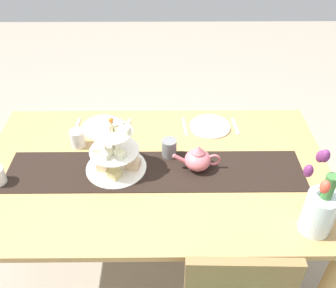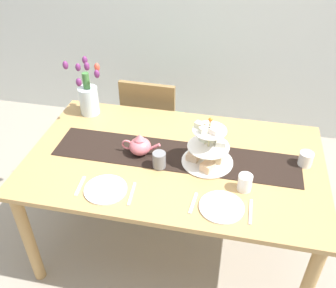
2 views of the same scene
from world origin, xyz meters
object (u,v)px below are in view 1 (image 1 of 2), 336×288
Objects in this scene: teapot at (198,159)px; mug_white_text at (78,138)px; dinner_plate_right at (102,127)px; dinner_plate_left at (210,126)px; knife_left at (185,127)px; knife_right at (77,127)px; tulip_vase at (321,207)px; mug_grey at (169,148)px; tiered_cake_stand at (115,155)px; fork_right at (128,127)px; fork_left at (235,127)px; dining_table at (156,182)px.

teapot is 2.51× the size of mug_white_text.
dinner_plate_right is (0.52, -0.34, -0.05)m from teapot.
knife_left is at bearing 0.00° from dinner_plate_left.
teapot is 1.40× the size of knife_right.
tulip_vase is 4.23× the size of mug_grey.
tiered_cake_stand is 0.61m from dinner_plate_left.
knife_right is at bearing -27.37° from teapot.
knife_left and knife_right have the same top height.
dinner_plate_right is 0.15m from fork_right.
fork_left is (-0.24, -0.34, -0.06)m from teapot.
tiered_cake_stand is at bearing -0.18° from teapot.
mug_white_text is at bearing 56.90° from dinner_plate_right.
mug_white_text is (0.48, -0.09, -0.00)m from mug_grey.
dinner_plate_left is (-0.31, -0.34, 0.10)m from dining_table.
dinner_plate_right is at bearing -33.02° from mug_grey.
knife_left is 1.13× the size of fork_right.
knife_left is at bearing -115.29° from dining_table.
tiered_cake_stand is 1.79× the size of knife_right.
mug_white_text reaches higher than dinner_plate_left.
fork_left is 0.88× the size of knife_left.
teapot is at bearing 146.50° from dinner_plate_right.
mug_white_text reaches higher than dinner_plate_right.
tiered_cake_stand is 0.29m from mug_white_text.
dinner_plate_right is (0.47, 0.00, 0.00)m from knife_left.
dinner_plate_left is at bearing 180.00° from knife_right.
tiered_cake_stand reaches higher than dinner_plate_left.
dinner_plate_right is at bearing 0.00° from dinner_plate_left.
tiered_cake_stand is 0.50m from knife_left.
dining_table is 0.81m from tulip_vase.
dinner_plate_right is 0.20m from mug_white_text.
dinner_plate_right is at bearing 0.00° from fork_left.
knife_left is (0.05, -0.34, -0.06)m from teapot.
tiered_cake_stand is 2.03× the size of fork_left.
knife_left is at bearing -110.44° from mug_grey.
tiered_cake_stand is at bearing -0.37° from dining_table.
dinner_plate_left is at bearing -131.78° from dining_table.
dining_table is 5.74× the size of tiered_cake_stand.
dinner_plate_right is (0.98, -0.72, -0.13)m from tulip_vase.
mug_white_text is at bearing 32.69° from fork_right.
fork_left is 1.58× the size of mug_white_text.
tulip_vase reaches higher than knife_right.
knife_right is (0.45, -0.34, 0.10)m from dining_table.
mug_white_text is (0.22, -0.18, -0.04)m from tiered_cake_stand.
tulip_vase is 0.82m from dinner_plate_left.
tulip_vase is 1.35m from knife_right.
knife_right is 1.79× the size of mug_white_text.
tiered_cake_stand is at bearing 108.82° from dinner_plate_right.
mug_white_text reaches higher than dining_table.
dinner_plate_right is 1.53× the size of fork_right.
teapot is at bearing 180.00° from dining_table.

